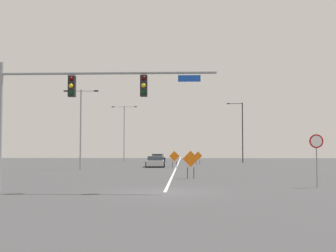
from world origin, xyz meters
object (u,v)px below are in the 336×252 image
Objects in this scene: car_silver_far at (155,162)px; street_lamp_mid_left at (81,122)px; street_lamp_far_left at (241,129)px; construction_sign_median_far at (198,156)px; car_black_near at (158,158)px; street_lamp_near_right at (124,129)px; traffic_signal_assembly at (73,96)px; stop_sign at (316,150)px; construction_sign_right_shoulder at (191,161)px; construction_sign_left_lane at (174,157)px.

street_lamp_mid_left is at bearing -137.26° from car_silver_far.
street_lamp_far_left is 20.42m from car_silver_far.
construction_sign_median_far is 12.52m from car_black_near.
construction_sign_median_far is (12.14, -14.70, -4.48)m from street_lamp_near_right.
stop_sign is (12.71, 2.94, -2.67)m from traffic_signal_assembly.
construction_sign_median_far is 9.89m from car_silver_far.
car_silver_far is (-10.59, 25.95, -1.42)m from stop_sign.
traffic_signal_assembly is at bearing -84.68° from street_lamp_near_right.
traffic_signal_assembly is 5.50× the size of construction_sign_right_shoulder.
street_lamp_far_left is 21.26m from construction_sign_left_lane.
construction_sign_right_shoulder is at bearing -84.67° from construction_sign_left_lane.
street_lamp_near_right is 20.30m from street_lamp_far_left.
street_lamp_near_right is 43.94m from construction_sign_right_shoulder.
street_lamp_mid_left is at bearing -156.77° from construction_sign_left_lane.
construction_sign_left_lane reaches higher than construction_sign_median_far.
street_lamp_far_left is at bearing 62.13° from construction_sign_left_lane.
car_black_near is 19.34m from car_silver_far.
car_black_near is at bearing 98.29° from construction_sign_left_lane.
street_lamp_near_right is 27.63m from construction_sign_left_lane.
traffic_signal_assembly is 2.37× the size of car_black_near.
street_lamp_near_right is at bearing 109.69° from stop_sign.
traffic_signal_assembly reaches higher than construction_sign_median_far.
street_lamp_mid_left is 4.34× the size of construction_sign_left_lane.
construction_sign_right_shoulder reaches higher than car_silver_far.
car_black_near is at bearing -32.14° from street_lamp_near_right.
construction_sign_median_far is (-6.84, -7.50, -3.98)m from street_lamp_far_left.
stop_sign is 41.98m from street_lamp_far_left.
street_lamp_far_left is at bearing 52.91° from car_silver_far.
construction_sign_left_lane is at bearing 109.65° from stop_sign.
construction_sign_median_far is at bearing -132.36° from street_lamp_far_left.
stop_sign reaches higher than construction_sign_right_shoulder.
traffic_signal_assembly is 29.25m from car_silver_far.
construction_sign_right_shoulder reaches higher than car_black_near.
traffic_signal_assembly is 5.75× the size of construction_sign_left_lane.
street_lamp_near_right is 2.07× the size of car_black_near.
construction_sign_median_far reaches higher than car_silver_far.
traffic_signal_assembly is 1.14× the size of street_lamp_near_right.
car_black_near is (-4.75, 38.60, -0.66)m from construction_sign_right_shoulder.
stop_sign is 1.54× the size of construction_sign_left_lane.
construction_sign_left_lane is (9.21, -25.68, -4.37)m from street_lamp_near_right.
street_lamp_far_left is at bearing 47.64° from construction_sign_median_far.
stop_sign is at bearing -47.41° from street_lamp_mid_left.
street_lamp_mid_left is at bearing 132.59° from stop_sign.
traffic_signal_assembly is at bearing -99.42° from construction_sign_left_lane.
construction_sign_right_shoulder is (-8.21, -35.19, -3.79)m from street_lamp_far_left.
street_lamp_mid_left is (-17.76, 19.32, 2.79)m from stop_sign.
construction_sign_median_far reaches higher than car_black_near.
street_lamp_far_left is at bearing 76.86° from construction_sign_right_shoulder.
street_lamp_mid_left is 10.88m from construction_sign_left_lane.
car_black_near is (-3.19, 21.90, -0.59)m from construction_sign_left_lane.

